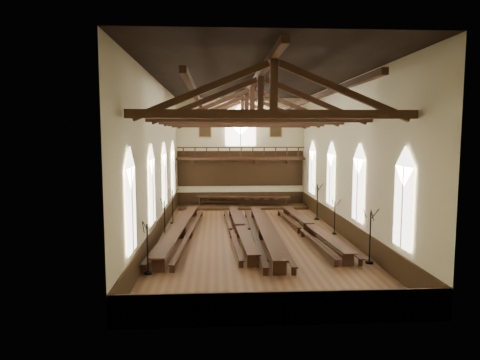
# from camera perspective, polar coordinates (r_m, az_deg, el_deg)

# --- Properties ---
(ground) EXTENTS (26.00, 26.00, 0.00)m
(ground) POSITION_cam_1_polar(r_m,az_deg,el_deg) (27.97, 1.60, -7.58)
(ground) COLOR brown
(ground) RESTS_ON ground
(room_walls) EXTENTS (26.00, 26.00, 26.00)m
(room_walls) POSITION_cam_1_polar(r_m,az_deg,el_deg) (27.19, 1.64, 5.77)
(room_walls) COLOR beige
(room_walls) RESTS_ON ground
(wainscot_band) EXTENTS (12.00, 26.00, 1.20)m
(wainscot_band) POSITION_cam_1_polar(r_m,az_deg,el_deg) (27.84, 1.60, -6.38)
(wainscot_band) COLOR #2F1F0E
(wainscot_band) RESTS_ON ground
(side_windows) EXTENTS (11.85, 19.80, 4.50)m
(side_windows) POSITION_cam_1_polar(r_m,az_deg,el_deg) (27.34, 1.62, 0.07)
(side_windows) COLOR white
(side_windows) RESTS_ON room_walls
(end_window) EXTENTS (2.80, 0.12, 3.80)m
(end_window) POSITION_cam_1_polar(r_m,az_deg,el_deg) (40.07, 0.08, 6.94)
(end_window) COLOR white
(end_window) RESTS_ON room_walls
(minstrels_gallery) EXTENTS (11.80, 1.24, 3.70)m
(minstrels_gallery) POSITION_cam_1_polar(r_m,az_deg,el_deg) (39.91, 0.09, 2.18)
(minstrels_gallery) COLOR #391F12
(minstrels_gallery) RESTS_ON room_walls
(portraits) EXTENTS (7.75, 0.09, 1.45)m
(portraits) POSITION_cam_1_polar(r_m,az_deg,el_deg) (40.06, 0.08, 6.76)
(portraits) COLOR brown
(portraits) RESTS_ON room_walls
(roof_trusses) EXTENTS (11.70, 25.70, 2.80)m
(roof_trusses) POSITION_cam_1_polar(r_m,az_deg,el_deg) (27.24, 1.65, 9.47)
(roof_trusses) COLOR #391F12
(roof_trusses) RESTS_ON room_walls
(refectory_row_a) EXTENTS (2.09, 14.96, 0.80)m
(refectory_row_a) POSITION_cam_1_polar(r_m,az_deg,el_deg) (27.95, -7.97, -6.42)
(refectory_row_a) COLOR #391F12
(refectory_row_a) RESTS_ON ground
(refectory_row_b) EXTENTS (1.73, 14.26, 0.73)m
(refectory_row_b) POSITION_cam_1_polar(r_m,az_deg,el_deg) (28.16, 0.04, -6.37)
(refectory_row_b) COLOR #391F12
(refectory_row_b) RESTS_ON ground
(refectory_row_c) EXTENTS (1.72, 14.94, 0.81)m
(refectory_row_c) POSITION_cam_1_polar(r_m,az_deg,el_deg) (27.33, 3.27, -6.64)
(refectory_row_c) COLOR #391F12
(refectory_row_c) RESTS_ON ground
(refectory_row_d) EXTENTS (1.95, 14.49, 0.75)m
(refectory_row_d) POSITION_cam_1_polar(r_m,az_deg,el_deg) (28.75, 9.30, -6.16)
(refectory_row_d) COLOR #391F12
(refectory_row_d) RESTS_ON ground
(dais) EXTENTS (11.40, 3.16, 0.21)m
(dais) POSITION_cam_1_polar(r_m,az_deg,el_deg) (39.11, 0.40, -3.51)
(dais) COLOR #2F1F0E
(dais) RESTS_ON ground
(high_table) EXTENTS (8.60, 2.06, 0.80)m
(high_table) POSITION_cam_1_polar(r_m,az_deg,el_deg) (38.99, 0.40, -2.37)
(high_table) COLOR #391F12
(high_table) RESTS_ON dais
(high_chairs) EXTENTS (6.72, 0.42, 0.96)m
(high_chairs) POSITION_cam_1_polar(r_m,az_deg,el_deg) (39.83, 0.33, -2.42)
(high_chairs) COLOR #391F12
(high_chairs) RESTS_ON dais
(candelabrum_left_near) EXTENTS (0.69, 0.79, 2.56)m
(candelabrum_left_near) POSITION_cam_1_polar(r_m,az_deg,el_deg) (20.97, -12.21, -10.16)
(candelabrum_left_near) COLOR black
(candelabrum_left_near) RESTS_ON ground
(candelabrum_left_mid) EXTENTS (0.74, 0.80, 2.62)m
(candelabrum_left_mid) POSITION_cam_1_polar(r_m,az_deg,el_deg) (27.50, -10.00, -6.21)
(candelabrum_left_mid) COLOR black
(candelabrum_left_mid) RESTS_ON ground
(candelabrum_left_far) EXTENTS (0.74, 0.81, 2.64)m
(candelabrum_left_far) POSITION_cam_1_polar(r_m,az_deg,el_deg) (32.36, -8.96, -4.33)
(candelabrum_left_far) COLOR black
(candelabrum_left_far) RESTS_ON ground
(candelabrum_right_near) EXTENTS (0.86, 0.81, 2.84)m
(candelabrum_right_near) POSITION_cam_1_polar(r_m,az_deg,el_deg) (23.14, 16.91, -8.54)
(candelabrum_right_near) COLOR black
(candelabrum_right_near) RESTS_ON ground
(candelabrum_right_mid) EXTENTS (0.65, 0.73, 2.37)m
(candelabrum_right_mid) POSITION_cam_1_polar(r_m,az_deg,el_deg) (29.23, 12.49, -5.68)
(candelabrum_right_mid) COLOR black
(candelabrum_right_mid) RESTS_ON ground
(candelabrum_right_far) EXTENTS (0.86, 0.80, 2.84)m
(candelabrum_right_far) POSITION_cam_1_polar(r_m,az_deg,el_deg) (33.89, 10.24, -3.79)
(candelabrum_right_far) COLOR black
(candelabrum_right_far) RESTS_ON ground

